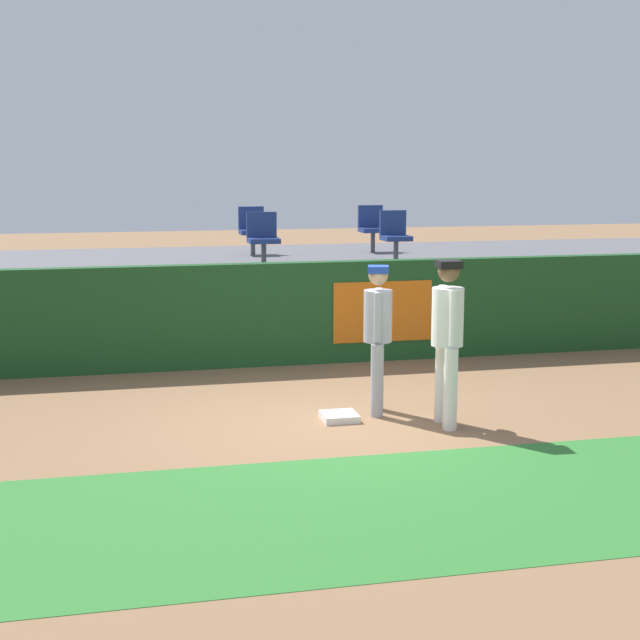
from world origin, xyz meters
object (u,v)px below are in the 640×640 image
player_runner_visitor (378,329)px  seat_back_center (252,228)px  seat_front_center (263,236)px  seat_front_right (395,233)px  first_base (339,417)px  player_fielder_home (447,331)px  seat_back_right (372,226)px

player_runner_visitor → seat_back_center: bearing=-157.4°
seat_front_center → seat_front_right: 2.18m
seat_front_center → seat_back_center: (0.10, 1.80, -0.00)m
first_base → seat_front_right: size_ratio=0.48×
player_fielder_home → seat_front_right: (0.94, 4.98, 0.69)m
seat_front_right → seat_front_center: bearing=180.0°
first_base → seat_back_right: seat_back_right is taller
seat_front_center → seat_front_right: size_ratio=1.00×
seat_front_right → seat_back_right: size_ratio=1.00×
seat_front_center → first_base: bearing=-88.4°
first_base → seat_back_center: seat_back_center is taller
seat_front_center → seat_back_center: 1.80m
first_base → seat_front_right: 5.26m
seat_front_center → seat_back_center: same height
player_runner_visitor → seat_front_center: seat_front_center is taller
first_base → seat_back_center: size_ratio=0.48×
player_runner_visitor → seat_back_center: 6.19m
seat_front_right → seat_back_right: bearing=86.0°
player_runner_visitor → seat_back_right: (1.67, 6.12, 0.76)m
player_fielder_home → player_runner_visitor: (-0.61, 0.67, -0.07)m
first_base → seat_front_center: 4.84m
first_base → player_fielder_home: (1.11, -0.47, 1.04)m
player_fielder_home → seat_front_center: 5.18m
seat_front_center → seat_back_right: 2.93m
first_base → seat_back_center: 6.55m
player_fielder_home → seat_front_center: size_ratio=2.22×
seat_front_right → seat_back_right: 1.80m
seat_front_center → seat_front_right: same height
player_runner_visitor → seat_front_right: 4.65m
player_fielder_home → first_base: bearing=-109.0°
seat_front_right → seat_back_center: (-2.08, 1.80, 0.00)m
player_fielder_home → seat_front_center: (-1.24, 4.99, 0.69)m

